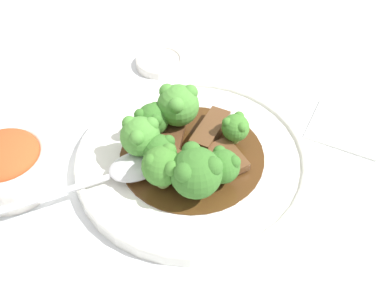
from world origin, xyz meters
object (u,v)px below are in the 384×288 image
at_px(broccoli_floret_4, 236,127).
at_px(broccoli_floret_6, 159,151).
at_px(main_plate, 192,158).
at_px(beef_strip_1, 170,141).
at_px(broccoli_floret_7, 151,120).
at_px(broccoli_floret_1, 165,167).
at_px(side_bowl_kimchi, 7,164).
at_px(serving_spoon, 120,172).
at_px(sauce_dish, 160,61).
at_px(beef_strip_2, 227,157).
at_px(broccoli_floret_3, 178,105).
at_px(beef_strip_0, 185,164).
at_px(broccoli_floret_2, 223,166).
at_px(beef_strip_3, 208,129).
at_px(broccoli_floret_5, 196,172).
at_px(broccoli_floret_0, 140,136).

xyz_separation_m(broccoli_floret_4, broccoli_floret_6, (0.05, 0.08, 0.00)).
distance_m(main_plate, broccoli_floret_6, 0.05).
relative_size(beef_strip_1, broccoli_floret_7, 1.44).
height_order(broccoli_floret_1, side_bowl_kimchi, broccoli_floret_1).
bearing_deg(serving_spoon, broccoli_floret_1, -160.69).
bearing_deg(sauce_dish, serving_spoon, 116.66).
xyz_separation_m(beef_strip_1, sauce_dish, (0.12, -0.14, -0.02)).
relative_size(beef_strip_2, broccoli_floret_3, 0.99).
bearing_deg(beef_strip_0, broccoli_floret_6, 24.53).
bearing_deg(side_bowl_kimchi, broccoli_floret_7, -125.87).
relative_size(main_plate, sauce_dish, 3.86).
xyz_separation_m(broccoli_floret_2, sauce_dish, (0.20, -0.15, -0.04)).
distance_m(broccoli_floret_2, side_bowl_kimchi, 0.24).
relative_size(beef_strip_0, broccoli_floret_6, 1.44).
relative_size(beef_strip_3, broccoli_floret_4, 1.85).
height_order(broccoli_floret_5, broccoli_floret_7, broccoli_floret_5).
relative_size(main_plate, beef_strip_1, 4.45).
bearing_deg(beef_strip_0, beef_strip_1, -28.97).
relative_size(beef_strip_0, serving_spoon, 0.31).
xyz_separation_m(beef_strip_3, broccoli_floret_2, (-0.05, 0.05, 0.02)).
relative_size(serving_spoon, side_bowl_kimchi, 1.94).
bearing_deg(beef_strip_3, main_plate, 94.25).
height_order(beef_strip_2, sauce_dish, beef_strip_2).
xyz_separation_m(beef_strip_3, broccoli_floret_5, (-0.04, 0.08, 0.03)).
xyz_separation_m(broccoli_floret_0, broccoli_floret_1, (-0.05, 0.02, -0.00)).
bearing_deg(beef_strip_2, serving_spoon, 45.32).
bearing_deg(beef_strip_2, beef_strip_3, -30.84).
xyz_separation_m(beef_strip_1, broccoli_floret_5, (-0.07, 0.04, 0.03)).
height_order(beef_strip_3, broccoli_floret_5, broccoli_floret_5).
relative_size(beef_strip_2, broccoli_floret_1, 1.14).
bearing_deg(serving_spoon, broccoli_floret_3, -94.15).
bearing_deg(broccoli_floret_3, broccoli_floret_5, 136.08).
bearing_deg(broccoli_floret_0, beef_strip_0, -167.65).
bearing_deg(broccoli_floret_7, beef_strip_2, -170.38).
xyz_separation_m(broccoli_floret_0, broccoli_floret_5, (-0.08, 0.01, 0.00)).
xyz_separation_m(broccoli_floret_3, side_bowl_kimchi, (0.12, 0.17, -0.03)).
relative_size(broccoli_floret_3, broccoli_floret_5, 1.01).
relative_size(main_plate, serving_spoon, 1.40).
bearing_deg(broccoli_floret_6, beef_strip_2, -139.78).
relative_size(broccoli_floret_1, broccoli_floret_5, 0.87).
relative_size(beef_strip_2, broccoli_floret_2, 1.42).
distance_m(beef_strip_1, side_bowl_kimchi, 0.19).
distance_m(broccoli_floret_4, broccoli_floret_7, 0.10).
bearing_deg(broccoli_floret_1, side_bowl_kimchi, 27.46).
relative_size(broccoli_floret_2, broccoli_floret_6, 0.97).
bearing_deg(broccoli_floret_1, broccoli_floret_6, -39.70).
bearing_deg(side_bowl_kimchi, sauce_dish, -90.83).
bearing_deg(broccoli_floret_6, beef_strip_3, -102.14).
xyz_separation_m(broccoli_floret_1, broccoli_floret_5, (-0.03, -0.01, 0.00)).
bearing_deg(beef_strip_0, broccoli_floret_1, 84.43).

